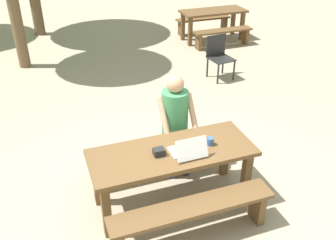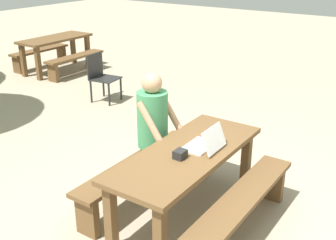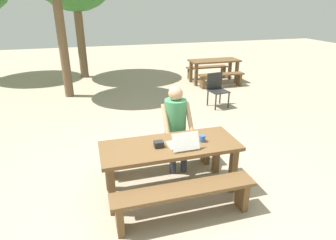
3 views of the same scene
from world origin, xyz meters
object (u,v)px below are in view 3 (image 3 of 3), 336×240
(plastic_chair, at_px, (217,89))
(picnic_table_mid, at_px, (214,64))
(coffee_mug, at_px, (202,138))
(person_seated, at_px, (176,122))
(small_pouch, at_px, (159,144))
(picnic_table_front, at_px, (170,152))
(laptop, at_px, (183,143))

(plastic_chair, relative_size, picnic_table_mid, 0.52)
(coffee_mug, bearing_deg, person_seated, 107.12)
(coffee_mug, relative_size, picnic_table_mid, 0.06)
(person_seated, bearing_deg, small_pouch, -125.32)
(picnic_table_front, distance_m, coffee_mug, 0.48)
(small_pouch, distance_m, coffee_mug, 0.61)
(plastic_chair, bearing_deg, picnic_table_mid, 59.43)
(picnic_table_front, relative_size, laptop, 5.17)
(plastic_chair, bearing_deg, person_seated, -134.56)
(laptop, height_order, plastic_chair, laptop)
(laptop, bearing_deg, plastic_chair, -122.88)
(picnic_table_front, distance_m, laptop, 0.25)
(laptop, xyz_separation_m, coffee_mug, (0.31, 0.08, -0.01))
(picnic_table_front, relative_size, plastic_chair, 2.20)
(small_pouch, height_order, coffee_mug, coffee_mug)
(person_seated, xyz_separation_m, plastic_chair, (1.91, 2.55, -0.34))
(picnic_table_front, height_order, laptop, laptop)
(picnic_table_mid, bearing_deg, coffee_mug, -116.22)
(laptop, distance_m, picnic_table_mid, 6.18)
(picnic_table_front, bearing_deg, small_pouch, -171.15)
(coffee_mug, bearing_deg, picnic_table_front, 175.75)
(plastic_chair, bearing_deg, laptop, -129.80)
(picnic_table_front, height_order, coffee_mug, coffee_mug)
(person_seated, bearing_deg, coffee_mug, -72.88)
(small_pouch, bearing_deg, picnic_table_mid, 58.66)
(coffee_mug, bearing_deg, picnic_table_mid, 63.73)
(picnic_table_front, relative_size, person_seated, 1.37)
(picnic_table_mid, bearing_deg, laptop, -118.43)
(picnic_table_mid, bearing_deg, small_pouch, -121.29)
(laptop, bearing_deg, person_seated, -100.66)
(laptop, xyz_separation_m, picnic_table_mid, (2.94, 5.43, -0.17))
(small_pouch, xyz_separation_m, coffee_mug, (0.61, -0.01, 0.00))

